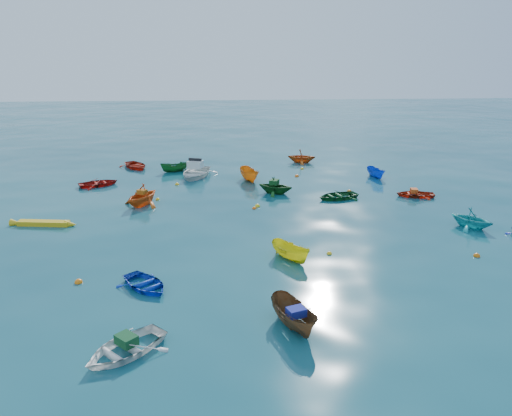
{
  "coord_description": "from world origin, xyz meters",
  "views": [
    {
      "loc": [
        -2.3,
        -26.51,
        10.62
      ],
      "look_at": [
        0.0,
        5.0,
        0.4
      ],
      "focal_mm": 35.0,
      "sensor_mm": 36.0,
      "label": 1
    }
  ],
  "objects": [
    {
      "name": "tarp_green_a",
      "position": [
        -5.84,
        -10.5,
        0.52
      ],
      "size": [
        0.93,
        0.93,
        0.36
      ],
      "primitive_type": "cube",
      "rotation": [
        0.0,
        0.0,
        -0.78
      ],
      "color": "#124822",
      "rests_on": "dinghy_white_near"
    },
    {
      "name": "buoy_or_a",
      "position": [
        -9.12,
        -4.61,
        0.0
      ],
      "size": [
        0.38,
        0.38,
        0.38
      ],
      "primitive_type": "sphere",
      "color": "orange",
      "rests_on": "ground"
    },
    {
      "name": "ground",
      "position": [
        0.0,
        0.0,
        0.0
      ],
      "size": [
        160.0,
        160.0,
        0.0
      ],
      "primitive_type": "plane",
      "color": "#0A3D4C",
      "rests_on": "ground"
    },
    {
      "name": "dinghy_cyan_se",
      "position": [
        13.03,
        1.37,
        0.0
      ],
      "size": [
        3.35,
        3.4,
        1.36
      ],
      "primitive_type": "imported",
      "rotation": [
        0.0,
        0.0,
        0.68
      ],
      "color": "teal",
      "rests_on": "ground"
    },
    {
      "name": "buoy_ye_e",
      "position": [
        5.13,
        17.43,
        0.0
      ],
      "size": [
        0.32,
        0.32,
        0.32
      ],
      "primitive_type": "sphere",
      "color": "gold",
      "rests_on": "ground"
    },
    {
      "name": "dinghy_orange_w",
      "position": [
        -7.85,
        7.5,
        0.0
      ],
      "size": [
        3.83,
        3.98,
        1.61
      ],
      "primitive_type": "imported",
      "rotation": [
        0.0,
        0.0,
        -0.53
      ],
      "color": "#E05815",
      "rests_on": "ground"
    },
    {
      "name": "tarp_orange_a",
      "position": [
        -7.82,
        7.55,
        0.96
      ],
      "size": [
        0.79,
        0.73,
        0.31
      ],
      "primitive_type": "cube",
      "rotation": [
        0.0,
        0.0,
        -0.53
      ],
      "color": "#B15B12",
      "rests_on": "dinghy_orange_w"
    },
    {
      "name": "sampan_orange_n",
      "position": [
        0.09,
        13.62,
        0.0
      ],
      "size": [
        1.89,
        3.32,
        1.21
      ],
      "primitive_type": "imported",
      "rotation": [
        0.0,
        0.0,
        0.24
      ],
      "color": "orange",
      "rests_on": "ground"
    },
    {
      "name": "sampan_brown_mid",
      "position": [
        0.47,
        -9.25,
        0.0
      ],
      "size": [
        2.11,
        3.25,
        1.17
      ],
      "primitive_type": "imported",
      "rotation": [
        0.0,
        0.0,
        0.35
      ],
      "color": "brown",
      "rests_on": "ground"
    },
    {
      "name": "tarp_orange_b",
      "position": [
        12.03,
        8.2,
        0.44
      ],
      "size": [
        0.59,
        0.71,
        0.31
      ],
      "primitive_type": "cube",
      "rotation": [
        0.0,
        0.0,
        -1.74
      ],
      "color": "#D44C15",
      "rests_on": "dinghy_red_ne"
    },
    {
      "name": "buoy_ye_d",
      "position": [
        -5.83,
        12.82,
        0.0
      ],
      "size": [
        0.34,
        0.34,
        0.34
      ],
      "primitive_type": "sphere",
      "color": "yellow",
      "rests_on": "ground"
    },
    {
      "name": "sampan_blue_far",
      "position": [
        10.93,
        14.02,
        0.0
      ],
      "size": [
        1.41,
        2.6,
        0.95
      ],
      "primitive_type": "imported",
      "rotation": [
        0.0,
        0.0,
        0.21
      ],
      "color": "#0F40C0",
      "rests_on": "ground"
    },
    {
      "name": "dinghy_red_ne",
      "position": [
        12.13,
        8.18,
        0.0
      ],
      "size": [
        3.05,
        2.41,
        0.57
      ],
      "primitive_type": "imported",
      "rotation": [
        0.0,
        0.0,
        -1.74
      ],
      "color": "#B4270F",
      "rests_on": "ground"
    },
    {
      "name": "dinghy_red_nw",
      "position": [
        -12.1,
        12.94,
        0.0
      ],
      "size": [
        3.67,
        3.23,
        0.63
      ],
      "primitive_type": "imported",
      "rotation": [
        0.0,
        0.0,
        1.99
      ],
      "color": "#A7150D",
      "rests_on": "ground"
    },
    {
      "name": "kayak_yellow",
      "position": [
        -13.4,
        3.68,
        0.0
      ],
      "size": [
        3.95,
        1.1,
        0.39
      ],
      "primitive_type": null,
      "rotation": [
        0.0,
        0.0,
        1.44
      ],
      "color": "gold",
      "rests_on": "ground"
    },
    {
      "name": "tarp_green_b",
      "position": [
        1.73,
        9.79,
        0.87
      ],
      "size": [
        0.85,
        0.93,
        0.37
      ],
      "primitive_type": "cube",
      "rotation": [
        0.0,
        0.0,
        1.12
      ],
      "color": "#114518",
      "rests_on": "dinghy_green_n"
    },
    {
      "name": "buoy_ye_c",
      "position": [
        0.21,
        6.56,
        0.0
      ],
      "size": [
        0.38,
        0.38,
        0.38
      ],
      "primitive_type": "sphere",
      "color": "yellow",
      "rests_on": "ground"
    },
    {
      "name": "dinghy_green_e",
      "position": [
        6.24,
        8.05,
        0.0
      ],
      "size": [
        3.59,
        3.01,
        0.64
      ],
      "primitive_type": "imported",
      "rotation": [
        0.0,
        0.0,
        -1.27
      ],
      "color": "#11491F",
      "rests_on": "ground"
    },
    {
      "name": "tarp_blue_a",
      "position": [
        0.52,
        -9.39,
        0.76
      ],
      "size": [
        0.84,
        0.73,
        0.34
      ],
      "primitive_type": "cube",
      "rotation": [
        0.0,
        0.0,
        0.35
      ],
      "color": "navy",
      "rests_on": "sampan_brown_mid"
    },
    {
      "name": "dinghy_red_far",
      "position": [
        -10.08,
        18.98,
        0.0
      ],
      "size": [
        3.75,
        4.07,
        0.69
      ],
      "primitive_type": "imported",
      "rotation": [
        0.0,
        0.0,
        0.55
      ],
      "color": "#A71E0D",
      "rests_on": "ground"
    },
    {
      "name": "buoy_or_d",
      "position": [
        7.55,
        9.78,
        0.0
      ],
      "size": [
        0.35,
        0.35,
        0.35
      ],
      "primitive_type": "sphere",
      "color": "orange",
      "rests_on": "ground"
    },
    {
      "name": "buoy_or_c",
      "position": [
        -0.04,
        6.07,
        0.0
      ],
      "size": [
        0.3,
        0.3,
        0.3
      ],
      "primitive_type": "sphere",
      "color": "#F95D0D",
      "rests_on": "ground"
    },
    {
      "name": "sampan_yellow_mid",
      "position": [
        1.26,
        -2.67,
        0.0
      ],
      "size": [
        2.34,
        2.74,
        1.02
      ],
      "primitive_type": "imported",
      "rotation": [
        0.0,
        0.0,
        0.61
      ],
      "color": "#D4C912",
      "rests_on": "ground"
    },
    {
      "name": "dinghy_blue_sw",
      "position": [
        -5.89,
        -5.38,
        0.0
      ],
      "size": [
        3.38,
        3.49,
        0.59
      ],
      "primitive_type": "imported",
      "rotation": [
        0.0,
        0.0,
        0.69
      ],
      "color": "#0E34B0",
      "rests_on": "ground"
    },
    {
      "name": "dinghy_white_near",
      "position": [
        -5.92,
        -10.57,
        0.0
      ],
      "size": [
        3.91,
        3.91,
        0.67
      ],
      "primitive_type": "imported",
      "rotation": [
        0.0,
        0.0,
        -0.78
      ],
      "color": "white",
      "rests_on": "ground"
    },
    {
      "name": "sampan_green_far",
      "position": [
        -6.43,
        17.28,
        0.0
      ],
      "size": [
        2.6,
        1.56,
        0.94
      ],
      "primitive_type": "imported",
      "rotation": [
        0.0,
        0.0,
        -1.29
      ],
      "color": "#124D1E",
      "rests_on": "ground"
    },
    {
      "name": "motorboat_white",
      "position": [
        -4.44,
        15.43,
        0.0
      ],
      "size": [
        4.27,
        5.11,
        1.51
      ],
      "primitive_type": "imported",
      "rotation": [
        0.0,
        0.0,
        -0.29
      ],
      "color": "silver",
      "rests_on": "ground"
    },
    {
      "name": "buoy_ye_b",
      "position": [
        -6.93,
        8.7,
        0.0
      ],
      "size": [
        0.31,
        0.31,
        0.31
      ],
      "primitive_type": "sphere",
      "color": "yellow",
      "rests_on": "ground"
    },
    {
      "name": "buoy_or_e",
      "position": [
        4.24,
        14.78,
        0.0
      ],
      "size": [
        0.36,
        0.36,
        0.36
      ],
      "primitive_type": "sphere",
      "color": "#FD600D",
      "rests_on": "ground"
    },
    {
      "name": "dinghy_green_n",
      "position": [
        1.82,
        9.74,
        0.0
      ],
      "size": [
        3.35,
        3.18,
        1.38
      ],
      "primitive_type": "imported",
      "rotation": [
        0.0,
        0.0,
        1.12
      ],
      "color": "#104716",
      "rests_on": "ground"
    },
    {
      "name": "buoy_or_b",
      "position": [
        11.21,
        -2.97,
        0.0
      ],
      "size": [
        0.36,
        0.36,
        0.36
      ],
      "primitive_type": "sphere",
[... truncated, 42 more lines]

